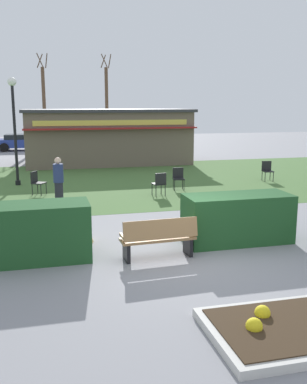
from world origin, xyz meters
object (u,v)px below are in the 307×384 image
object	(u,v)px
cafe_chair_west	(178,177)
parked_car_west_slot	(23,142)
parked_car_east_slot	(152,139)
cafe_chair_east	(160,182)
cafe_chair_north	(267,169)
tree_right_bg	(44,105)
parked_car_center_slot	(94,140)
park_bench	(159,238)
tree_center_bg	(107,104)
cafe_chair_center	(37,181)
food_kiosk	(108,136)
person_strolling	(59,182)
lamppost_far	(14,119)

from	to	relation	value
cafe_chair_west	parked_car_west_slot	size ratio (longest dim) A/B	0.21
parked_car_east_slot	cafe_chair_east	bearing A→B (deg)	-102.94
cafe_chair_north	tree_right_bg	xyz separation A→B (m)	(-9.53, 19.75, 2.79)
tree_right_bg	cafe_chair_north	bearing A→B (deg)	-64.24
cafe_chair_north	cafe_chair_west	bearing A→B (deg)	-167.49
parked_car_center_slot	parked_car_west_slot	bearing A→B (deg)	179.94
park_bench	parked_car_center_slot	bearing A→B (deg)	86.71
parked_car_east_slot	tree_center_bg	size ratio (longest dim) A/B	0.58
park_bench	cafe_chair_center	world-z (taller)	park_bench
food_kiosk	parked_car_east_slot	bearing A→B (deg)	61.52
park_bench	cafe_chair_east	bearing A→B (deg)	75.03
food_kiosk	tree_center_bg	xyz separation A→B (m)	(1.77, 12.60, 1.81)
park_bench	person_strolling	xyz separation A→B (m)	(-1.97, 5.73, 0.38)
cafe_chair_west	person_strolling	xyz separation A→B (m)	(-4.82, -2.00, 0.33)
cafe_chair_center	person_strolling	bearing A→B (deg)	-72.54
cafe_chair_center	tree_center_bg	size ratio (longest dim) A/B	0.12
cafe_chair_east	tree_center_bg	world-z (taller)	tree_center_bg
park_bench	cafe_chair_center	size ratio (longest dim) A/B	1.94
food_kiosk	tree_center_bg	distance (m)	12.85
cafe_chair_north	food_kiosk	bearing A→B (deg)	128.27
lamppost_far	parked_car_east_slot	size ratio (longest dim) A/B	1.04
cafe_chair_east	person_strolling	world-z (taller)	person_strolling
food_kiosk	parked_car_east_slot	xyz separation A→B (m)	(4.82, 8.88, -0.93)
park_bench	cafe_chair_east	distance (m)	6.91
person_strolling	food_kiosk	bearing A→B (deg)	136.38
cafe_chair_west	parked_car_west_slot	bearing A→B (deg)	110.85
cafe_chair_east	lamppost_far	bearing A→B (deg)	145.25
person_strolling	cafe_chair_center	bearing A→B (deg)	170.56
food_kiosk	cafe_chair_north	bearing A→B (deg)	-51.73
food_kiosk	park_bench	bearing A→B (deg)	-94.36
cafe_chair_west	parked_car_center_slot	size ratio (longest dim) A/B	0.20
lamppost_far	person_strolling	xyz separation A→B (m)	(1.57, -4.63, -1.96)
cafe_chair_north	tree_center_bg	size ratio (longest dim) A/B	0.12
food_kiosk	cafe_chair_east	size ratio (longest dim) A/B	10.69
cafe_chair_center	parked_car_east_slot	world-z (taller)	parked_car_east_slot
tree_center_bg	parked_car_center_slot	bearing A→B (deg)	-112.93
cafe_chair_north	tree_center_bg	bearing A→B (deg)	102.01
parked_car_west_slot	cafe_chair_center	bearing A→B (deg)	-86.21
cafe_chair_north	parked_car_west_slot	distance (m)	20.05
food_kiosk	parked_car_west_slot	size ratio (longest dim) A/B	2.23
park_bench	tree_right_bg	xyz separation A→B (m)	(-2.17, 28.48, 2.84)
cafe_chair_north	tree_right_bg	bearing A→B (deg)	115.76
cafe_chair_west	tree_right_bg	bearing A→B (deg)	103.61
cafe_chair_east	person_strolling	bearing A→B (deg)	-165.89
lamppost_far	cafe_chair_center	world-z (taller)	lamppost_far
lamppost_far	person_strolling	world-z (taller)	lamppost_far
lamppost_far	cafe_chair_west	world-z (taller)	lamppost_far
tree_right_bg	tree_center_bg	distance (m)	5.24
food_kiosk	tree_right_bg	xyz separation A→B (m)	(-3.43, 12.02, 1.74)
person_strolling	parked_car_west_slot	size ratio (longest dim) A/B	0.40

